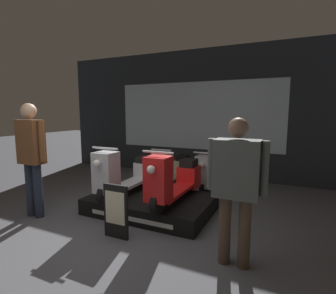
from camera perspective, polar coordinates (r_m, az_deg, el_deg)
name	(u,v)px	position (r m, az deg, el deg)	size (l,w,h in m)	color
ground_plane	(87,246)	(3.63, -17.28, -19.93)	(30.00, 30.00, 0.00)	#4C4C51
shop_wall_back	(196,114)	(6.80, 6.21, 7.17)	(7.80, 0.09, 3.20)	#23282D
display_platform	(151,204)	(4.50, -3.70, -12.23)	(1.98, 1.30, 0.26)	black
scooter_display_left	(127,174)	(4.56, -8.86, -5.81)	(0.46, 1.63, 0.88)	black
scooter_display_right	(175,180)	(4.14, 1.49, -7.13)	(0.46, 1.63, 0.88)	black
scooter_backrow_0	(172,169)	(6.09, 0.94, -4.75)	(0.46, 1.63, 0.88)	black
scooter_backrow_1	(212,173)	(5.77, 9.62, -5.57)	(0.46, 1.63, 0.88)	black
person_left_browsing	(31,151)	(4.58, -27.60, -0.80)	(0.56, 0.23, 1.79)	#232838
person_right_browsing	(236,180)	(2.86, 14.65, -6.89)	(0.63, 0.26, 1.61)	#473828
price_sign_board	(116,211)	(3.60, -11.29, -13.53)	(0.36, 0.04, 0.73)	black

